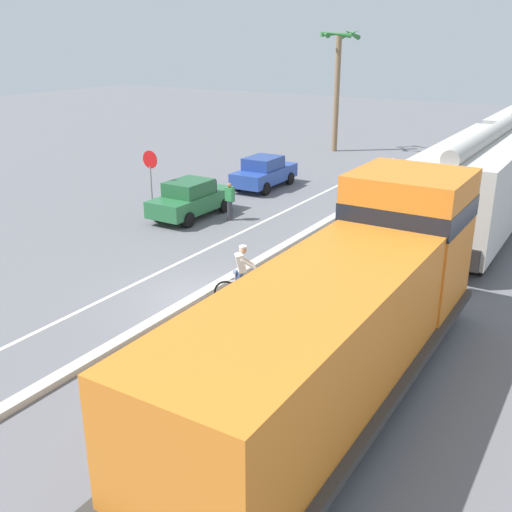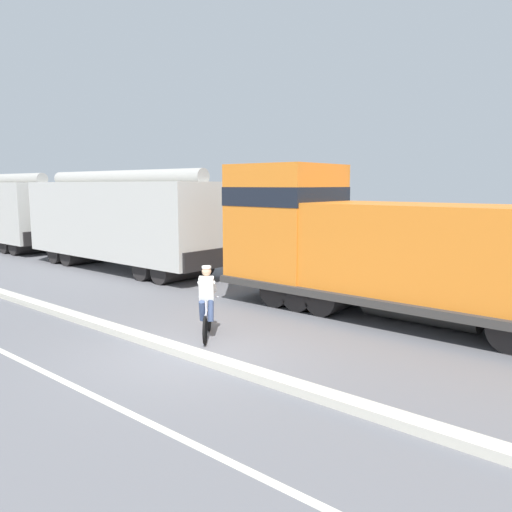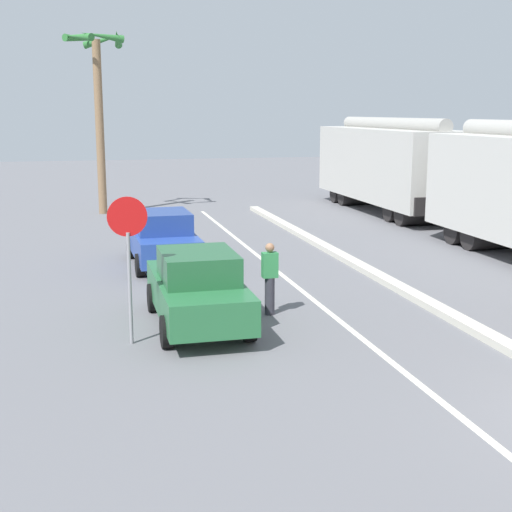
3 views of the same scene
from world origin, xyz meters
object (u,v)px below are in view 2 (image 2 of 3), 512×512
Objects in this scene: hopper_car_lead at (123,221)px; cyclist at (207,304)px; hopper_car_middle at (2,211)px; locomotive at (393,252)px.

cyclist is at bearing -114.92° from hopper_car_lead.
hopper_car_middle is at bearing 78.10° from cyclist.
locomotive is 12.16m from hopper_car_lead.
hopper_car_middle is at bearing 90.00° from hopper_car_lead.
locomotive is 1.10× the size of hopper_car_middle.
cyclist is (-4.47, 2.53, -0.98)m from locomotive.
hopper_car_lead is 10.68m from cyclist.
locomotive reaches higher than cyclist.
locomotive is at bearing -29.54° from cyclist.
hopper_car_lead is (0.00, 12.16, 0.28)m from locomotive.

